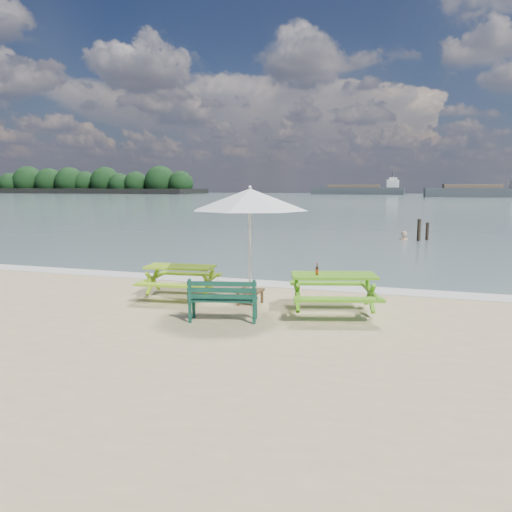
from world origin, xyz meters
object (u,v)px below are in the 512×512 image
(picnic_table_right, at_px, (333,294))
(swimmer, at_px, (403,249))
(park_bench, at_px, (223,308))
(picnic_table_left, at_px, (180,282))
(patio_umbrella, at_px, (250,199))
(beer_bottle, at_px, (317,271))
(side_table, at_px, (250,297))

(picnic_table_right, relative_size, swimmer, 1.33)
(park_bench, distance_m, swimmer, 17.11)
(picnic_table_left, height_order, park_bench, park_bench)
(patio_umbrella, relative_size, swimmer, 1.54)
(park_bench, xyz_separation_m, patio_umbrella, (0.07, 1.48, 2.13))
(picnic_table_right, bearing_deg, beer_bottle, -145.89)
(swimmer, bearing_deg, picnic_table_right, -93.82)
(side_table, height_order, swimmer, swimmer)
(picnic_table_left, distance_m, patio_umbrella, 2.73)
(side_table, distance_m, swimmer, 15.64)
(beer_bottle, bearing_deg, patio_umbrella, 165.40)
(park_bench, height_order, patio_umbrella, patio_umbrella)
(side_table, xyz_separation_m, swimmer, (2.97, 15.35, -0.63))
(picnic_table_left, xyz_separation_m, park_bench, (1.76, -1.65, -0.11))
(picnic_table_right, distance_m, patio_umbrella, 2.78)
(picnic_table_right, height_order, side_table, picnic_table_right)
(side_table, bearing_deg, patio_umbrella, 0.00)
(picnic_table_left, xyz_separation_m, side_table, (1.84, -0.17, -0.19))
(patio_umbrella, height_order, beer_bottle, patio_umbrella)
(patio_umbrella, distance_m, beer_bottle, 2.22)
(picnic_table_left, relative_size, side_table, 3.60)
(picnic_table_left, xyz_separation_m, patio_umbrella, (1.84, -0.17, 2.02))
(picnic_table_left, relative_size, beer_bottle, 7.76)
(picnic_table_right, bearing_deg, park_bench, -147.61)
(picnic_table_right, xyz_separation_m, beer_bottle, (-0.32, -0.22, 0.52))
(park_bench, bearing_deg, swimmer, 79.73)
(picnic_table_right, bearing_deg, patio_umbrella, 173.96)
(picnic_table_left, relative_size, picnic_table_right, 0.83)
(beer_bottle, distance_m, swimmer, 15.88)
(park_bench, bearing_deg, picnic_table_left, 136.95)
(side_table, bearing_deg, swimmer, 79.03)
(picnic_table_left, height_order, beer_bottle, beer_bottle)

